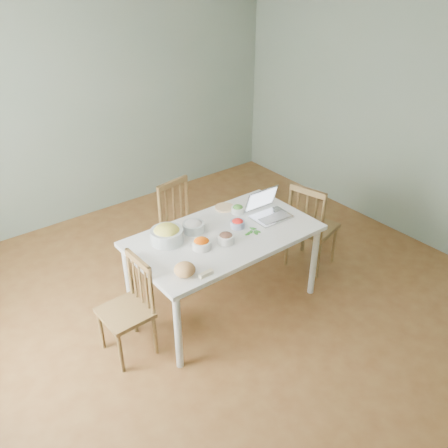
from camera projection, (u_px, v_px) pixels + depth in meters
floor at (225, 303)px, 4.50m from camera, size 5.00×5.00×0.00m
wall_back at (96, 107)px, 5.50m from camera, size 5.00×0.00×2.70m
wall_right at (403, 118)px, 5.13m from camera, size 0.00×5.00×2.70m
dining_table at (224, 269)px, 4.32m from camera, size 1.68×0.94×0.79m
chair_far at (186, 228)px, 4.78m from camera, size 0.48×0.46×0.96m
chair_left at (125, 311)px, 3.75m from camera, size 0.39×0.40×0.89m
chair_right at (313, 225)px, 4.82m from camera, size 0.51×0.52×0.98m
bread_boule at (185, 270)px, 3.56m from camera, size 0.22×0.22×0.11m
butter_stick at (206, 274)px, 3.58m from camera, size 0.12×0.04×0.03m
bowl_squash at (167, 234)px, 3.96m from camera, size 0.36×0.36×0.16m
bowl_carrot at (202, 243)px, 3.90m from camera, size 0.19×0.19×0.09m
bowl_onion at (193, 226)px, 4.13m from camera, size 0.22×0.22×0.11m
bowl_mushroom at (226, 238)px, 3.97m from camera, size 0.15×0.15×0.09m
bowl_redpep at (238, 223)px, 4.19m from camera, size 0.13×0.13×0.08m
bowl_broccoli at (238, 209)px, 4.42m from camera, size 0.14×0.14×0.08m
flatbread at (224, 208)px, 4.51m from camera, size 0.22×0.22×0.02m
basil_bunch at (252, 232)px, 4.13m from camera, size 0.18×0.18×0.02m
laptop at (272, 206)px, 4.30m from camera, size 0.37×0.34×0.24m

